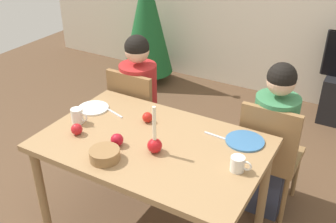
{
  "coord_description": "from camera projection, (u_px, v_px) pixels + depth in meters",
  "views": [
    {
      "loc": [
        1.1,
        -1.72,
        2.11
      ],
      "look_at": [
        0.0,
        0.2,
        0.87
      ],
      "focal_mm": 41.88,
      "sensor_mm": 36.0,
      "label": 1
    }
  ],
  "objects": [
    {
      "name": "fork_right",
      "position": [
        217.0,
        136.0,
        2.49
      ],
      "size": [
        0.18,
        0.03,
        0.01
      ],
      "primitive_type": "cube",
      "rotation": [
        0.0,
        0.0,
        -0.07
      ],
      "color": "silver",
      "rests_on": "dining_table"
    },
    {
      "name": "apple_near_candle",
      "position": [
        117.0,
        140.0,
        2.39
      ],
      "size": [
        0.08,
        0.08,
        0.08
      ],
      "primitive_type": "sphere",
      "color": "#AB1220",
      "rests_on": "dining_table"
    },
    {
      "name": "fork_left",
      "position": [
        114.0,
        113.0,
        2.76
      ],
      "size": [
        0.18,
        0.06,
        0.01
      ],
      "primitive_type": "cube",
      "rotation": [
        0.0,
        0.0,
        -0.29
      ],
      "color": "silver",
      "rests_on": "dining_table"
    },
    {
      "name": "dining_table",
      "position": [
        152.0,
        153.0,
        2.48
      ],
      "size": [
        1.4,
        0.9,
        0.75
      ],
      "color": "#99754C",
      "rests_on": "ground"
    },
    {
      "name": "candle_centerpiece",
      "position": [
        155.0,
        143.0,
        2.32
      ],
      "size": [
        0.09,
        0.09,
        0.31
      ],
      "color": "red",
      "rests_on": "dining_table"
    },
    {
      "name": "plate_right",
      "position": [
        245.0,
        141.0,
        2.44
      ],
      "size": [
        0.24,
        0.24,
        0.01
      ],
      "primitive_type": "cylinder",
      "color": "teal",
      "rests_on": "dining_table"
    },
    {
      "name": "mug_left",
      "position": [
        78.0,
        116.0,
        2.62
      ],
      "size": [
        0.13,
        0.08,
        0.1
      ],
      "color": "silver",
      "rests_on": "dining_table"
    },
    {
      "name": "plate_left",
      "position": [
        93.0,
        108.0,
        2.82
      ],
      "size": [
        0.22,
        0.22,
        0.01
      ],
      "primitive_type": "cylinder",
      "color": "white",
      "rests_on": "dining_table"
    },
    {
      "name": "chair_right",
      "position": [
        269.0,
        152.0,
        2.76
      ],
      "size": [
        0.4,
        0.4,
        0.9
      ],
      "color": "olive",
      "rests_on": "ground"
    },
    {
      "name": "mug_right",
      "position": [
        238.0,
        164.0,
        2.17
      ],
      "size": [
        0.12,
        0.08,
        0.09
      ],
      "color": "silver",
      "rests_on": "dining_table"
    },
    {
      "name": "person_right_child",
      "position": [
        272.0,
        143.0,
        2.76
      ],
      "size": [
        0.3,
        0.3,
        1.17
      ],
      "color": "#33384C",
      "rests_on": "ground"
    },
    {
      "name": "apple_by_right_mug",
      "position": [
        77.0,
        129.0,
        2.5
      ],
      "size": [
        0.07,
        0.07,
        0.07
      ],
      "primitive_type": "sphere",
      "color": "red",
      "rests_on": "dining_table"
    },
    {
      "name": "chair_left",
      "position": [
        137.0,
        113.0,
        3.25
      ],
      "size": [
        0.4,
        0.4,
        0.9
      ],
      "color": "olive",
      "rests_on": "ground"
    },
    {
      "name": "apple_by_left_plate",
      "position": [
        147.0,
        117.0,
        2.64
      ],
      "size": [
        0.07,
        0.07,
        0.07
      ],
      "primitive_type": "sphere",
      "color": "red",
      "rests_on": "dining_table"
    },
    {
      "name": "christmas_tree",
      "position": [
        147.0,
        20.0,
        4.65
      ],
      "size": [
        0.61,
        0.61,
        1.52
      ],
      "color": "brown",
      "rests_on": "ground"
    },
    {
      "name": "bowl_walnuts",
      "position": [
        105.0,
        155.0,
        2.27
      ],
      "size": [
        0.18,
        0.18,
        0.07
      ],
      "primitive_type": "cylinder",
      "color": "olive",
      "rests_on": "dining_table"
    },
    {
      "name": "person_left_child",
      "position": [
        139.0,
        105.0,
        3.25
      ],
      "size": [
        0.3,
        0.3,
        1.17
      ],
      "color": "#33384C",
      "rests_on": "ground"
    }
  ]
}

